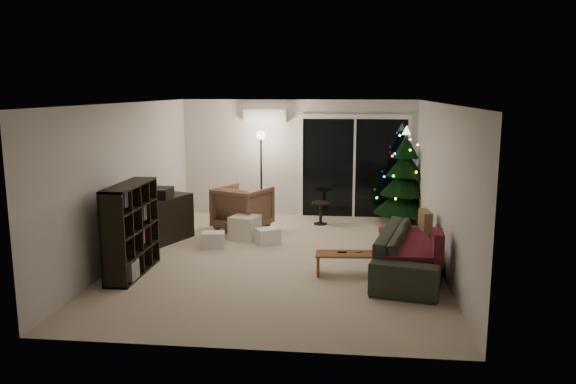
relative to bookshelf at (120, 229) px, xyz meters
name	(u,v)px	position (x,y,z in m)	size (l,w,h in m)	color
room	(314,183)	(2.71, 2.48, 0.34)	(6.50, 7.51, 2.60)	beige
bookshelf	(120,229)	(0.00, 0.00, 0.00)	(0.34, 1.36, 1.36)	black
media_cabinet	(160,220)	(0.00, 1.72, -0.27)	(0.49, 1.31, 0.82)	black
stereo	(159,193)	(0.00, 1.72, 0.23)	(0.42, 0.49, 0.18)	black
armchair	(243,208)	(1.29, 2.83, -0.25)	(0.92, 0.95, 0.86)	brown
ottoman	(245,227)	(1.45, 2.17, -0.47)	(0.47, 0.47, 0.42)	silver
cardboard_box_a	(213,240)	(1.02, 1.51, -0.54)	(0.38, 0.29, 0.27)	silver
cardboard_box_b	(268,236)	(1.92, 1.87, -0.54)	(0.39, 0.29, 0.27)	silver
side_table	(321,213)	(2.78, 3.43, -0.45)	(0.37, 0.37, 0.46)	black
floor_lamp	(261,178)	(1.54, 3.58, 0.23)	(0.29, 0.29, 1.83)	black
sofa	(413,253)	(4.30, 0.40, -0.34)	(2.32, 0.91, 0.68)	#2D3225
sofa_throw	(406,243)	(4.20, 0.40, -0.19)	(0.72, 1.67, 0.06)	#4A1319
cushion_a	(425,225)	(4.55, 1.05, -0.07)	(0.13, 0.45, 0.45)	olive
cushion_b	(438,247)	(4.55, -0.25, -0.07)	(0.13, 0.45, 0.45)	#4A1319
coffee_table	(352,264)	(3.41, 0.29, -0.51)	(1.07, 0.37, 0.34)	#A26437
remote_a	(342,252)	(3.26, 0.29, -0.33)	(0.13, 0.04, 0.02)	black
remote_b	(359,252)	(3.51, 0.34, -0.33)	(0.12, 0.04, 0.02)	slate
christmas_tree	(405,175)	(4.47, 3.69, 0.32)	(1.23, 1.23, 1.99)	black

